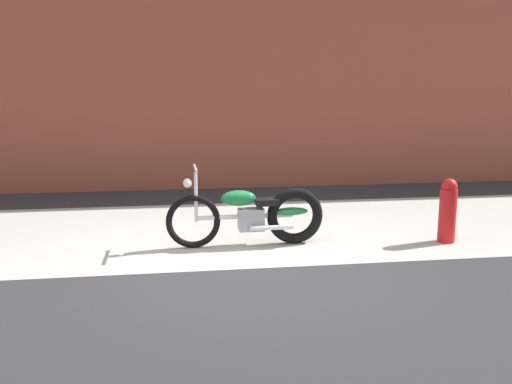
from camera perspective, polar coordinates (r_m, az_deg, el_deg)
ground_plane at (r=6.17m, az=-2.05°, el=-8.02°), size 80.00×80.00×0.00m
sidewalk_slab at (r=7.84m, az=-3.45°, el=-3.88°), size 36.00×3.50×0.01m
brick_building_wall at (r=11.09m, az=-5.25°, el=17.10°), size 36.00×0.50×6.41m
motorcycle_green at (r=6.98m, az=0.11°, el=-2.36°), size 2.01×0.58×1.03m
fire_hydrant at (r=7.54m, az=19.21°, el=-1.79°), size 0.22×0.22×0.84m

